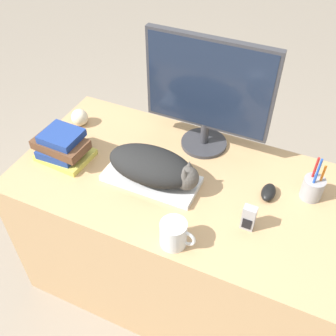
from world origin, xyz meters
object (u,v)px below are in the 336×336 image
(keyboard, at_px, (151,179))
(book_stack, at_px, (62,147))
(pen_cup, at_px, (313,187))
(baseball, at_px, (80,117))
(phone, at_px, (249,218))
(monitor, at_px, (207,90))
(computer_mouse, at_px, (268,192))
(cat, at_px, (155,167))
(coffee_mug, at_px, (174,234))

(keyboard, relative_size, book_stack, 1.68)
(keyboard, bearing_deg, pen_cup, 16.70)
(baseball, xyz_separation_m, book_stack, (0.07, -0.23, 0.02))
(keyboard, distance_m, pen_cup, 0.62)
(keyboard, relative_size, phone, 3.67)
(monitor, height_order, book_stack, monitor)
(keyboard, relative_size, pen_cup, 1.85)
(keyboard, bearing_deg, phone, -9.20)
(computer_mouse, xyz_separation_m, book_stack, (-0.84, -0.14, 0.04))
(computer_mouse, bearing_deg, monitor, 151.48)
(keyboard, relative_size, cat, 1.03)
(computer_mouse, height_order, baseball, baseball)
(coffee_mug, xyz_separation_m, pen_cup, (0.39, 0.41, -0.00))
(pen_cup, height_order, phone, pen_cup)
(keyboard, relative_size, coffee_mug, 3.00)
(monitor, distance_m, pen_cup, 0.55)
(keyboard, bearing_deg, computer_mouse, 14.42)
(phone, distance_m, book_stack, 0.81)
(cat, bearing_deg, coffee_mug, -51.62)
(cat, distance_m, coffee_mug, 0.30)
(phone, bearing_deg, monitor, 129.96)
(coffee_mug, distance_m, pen_cup, 0.57)
(computer_mouse, bearing_deg, book_stack, -170.37)
(phone, bearing_deg, pen_cup, 53.75)
(keyboard, distance_m, book_stack, 0.40)
(pen_cup, distance_m, phone, 0.30)
(cat, distance_m, phone, 0.40)
(computer_mouse, relative_size, pen_cup, 0.45)
(computer_mouse, distance_m, book_stack, 0.86)
(monitor, relative_size, pen_cup, 2.54)
(phone, height_order, book_stack, book_stack)
(cat, relative_size, monitor, 0.71)
(monitor, distance_m, book_stack, 0.64)
(phone, bearing_deg, baseball, 163.17)
(cat, height_order, baseball, cat)
(computer_mouse, relative_size, coffee_mug, 0.73)
(cat, xyz_separation_m, coffee_mug, (0.19, -0.24, -0.03))
(cat, height_order, book_stack, cat)
(cat, bearing_deg, book_stack, -176.04)
(baseball, height_order, phone, phone)
(coffee_mug, bearing_deg, book_stack, 160.91)
(coffee_mug, height_order, pen_cup, pen_cup)
(cat, bearing_deg, pen_cup, 17.13)
(baseball, bearing_deg, keyboard, -23.11)
(monitor, relative_size, book_stack, 2.30)
(cat, height_order, pen_cup, pen_cup)
(computer_mouse, distance_m, pen_cup, 0.16)
(monitor, distance_m, coffee_mug, 0.59)
(coffee_mug, distance_m, book_stack, 0.64)
(computer_mouse, height_order, pen_cup, pen_cup)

